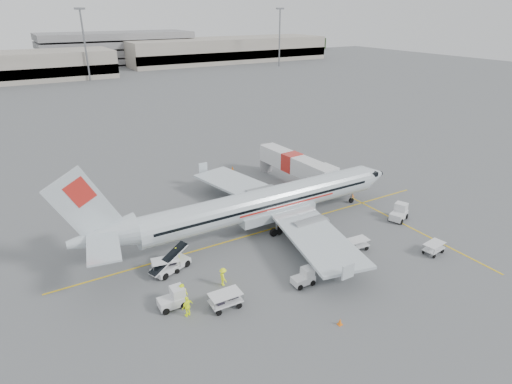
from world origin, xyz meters
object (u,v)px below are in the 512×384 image
tug_fore (399,212)px  aircraft (266,184)px  belt_loader (170,258)px  tug_aft (172,298)px  jet_bridge (292,168)px  tug_mid (303,277)px

tug_fore → aircraft: bearing=133.3°
belt_loader → tug_aft: bearing=-130.3°
aircraft → jet_bridge: aircraft is taller
tug_fore → tug_mid: size_ratio=1.24×
aircraft → tug_mid: 11.86m
aircraft → tug_mid: aircraft is taller
tug_fore → tug_aft: size_ratio=1.10×
jet_bridge → tug_fore: size_ratio=6.54×
belt_loader → tug_aft: size_ratio=2.21×
aircraft → jet_bridge: (9.93, 9.19, -3.00)m
aircraft → tug_aft: aircraft is taller
jet_bridge → tug_aft: (-23.55, -17.01, -1.22)m
jet_bridge → tug_mid: size_ratio=8.09×
jet_bridge → tug_fore: (3.86, -15.43, -1.14)m
jet_bridge → tug_mid: 23.65m
belt_loader → tug_aft: belt_loader is taller
jet_bridge → tug_fore: bearing=-80.1°
tug_mid → belt_loader: bearing=139.7°
jet_bridge → tug_aft: 29.08m
aircraft → jet_bridge: bearing=42.9°
jet_bridge → tug_fore: 15.95m
aircraft → tug_aft: size_ratio=16.77×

